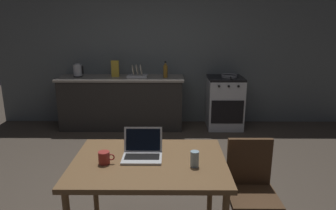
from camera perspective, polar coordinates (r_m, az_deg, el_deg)
The scene contains 14 objects.
ground_plane at distance 3.50m, azimuth -3.53°, elevation -16.38°, with size 12.00×12.00×0.00m, color #473D33.
back_wall at distance 5.64m, azimuth 1.12°, elevation 9.57°, with size 6.40×0.10×2.56m, color slate.
kitchen_counter at distance 5.51m, azimuth -8.49°, elevation 0.54°, with size 2.16×0.64×0.91m.
stove_oven at distance 5.52m, azimuth 10.41°, elevation 0.48°, with size 0.60×0.62×0.91m.
dining_table at distance 2.55m, azimuth -3.48°, elevation -11.63°, with size 1.23×0.91×0.75m.
chair at distance 2.77m, azimuth 15.08°, elevation -14.07°, with size 0.40×0.40×0.87m.
laptop at distance 2.56m, azimuth -4.82°, elevation -8.67°, with size 0.32×0.28×0.22m.
electric_kettle at distance 5.56m, azimuth -16.37°, elevation 6.12°, with size 0.18×0.15×0.23m.
bottle at distance 5.28m, azimuth -0.48°, elevation 6.52°, with size 0.07×0.07×0.27m.
frying_pan at distance 5.41m, azimuth 11.27°, elevation 5.32°, with size 0.28×0.45×0.05m.
coffee_mug at distance 2.49m, azimuth -11.71°, elevation -9.53°, with size 0.13×0.09×0.10m.
drinking_glass at distance 2.40m, azimuth 4.95°, elevation -9.91°, with size 0.07×0.07×0.12m.
cereal_box at distance 5.43m, azimuth -9.75°, elevation 6.65°, with size 0.13×0.05×0.28m.
dish_rack at distance 5.37m, azimuth -5.70°, elevation 5.70°, with size 0.34×0.26×0.21m.
Camera 1 is at (0.22, -2.97, 1.83)m, focal length 32.92 mm.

